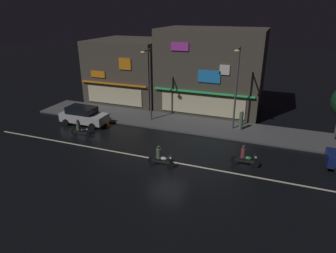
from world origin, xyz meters
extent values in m
plane|color=black|center=(0.00, 0.00, 0.00)|extent=(140.00, 140.00, 0.00)
cube|color=beige|center=(0.00, 0.00, 0.01)|extent=(30.45, 0.16, 0.01)
cube|color=#4C4C4F|center=(0.00, 7.23, 0.07)|extent=(32.05, 4.20, 0.14)
cube|color=#4C443A|center=(0.00, 12.65, 4.10)|extent=(10.22, 6.54, 8.20)
cube|color=#33E572|center=(0.00, 9.26, 2.60)|extent=(9.71, 0.24, 0.12)
cube|color=#D83FD8|center=(-2.32, 9.32, 6.71)|extent=(1.69, 0.08, 0.74)
cube|color=#268CF2|center=(0.56, 9.32, 4.15)|extent=(2.09, 0.08, 1.13)
cube|color=white|center=(1.94, 9.32, 4.86)|extent=(0.91, 0.08, 0.88)
cube|color=beige|center=(0.00, 9.32, 1.30)|extent=(8.18, 0.06, 1.80)
cube|color=#4C443A|center=(-9.62, 13.31, 3.38)|extent=(8.06, 7.86, 6.77)
cube|color=orange|center=(-9.62, 9.26, 2.60)|extent=(7.66, 0.24, 0.12)
cube|color=orange|center=(-11.43, 9.32, 3.49)|extent=(1.70, 0.08, 0.68)
cube|color=orange|center=(-8.12, 9.32, 4.77)|extent=(1.33, 0.08, 1.16)
cube|color=beige|center=(-9.62, 9.32, 1.30)|extent=(6.45, 0.06, 1.80)
cylinder|color=#47494C|center=(-4.30, 7.01, 3.44)|extent=(0.16, 0.16, 6.60)
cube|color=#47494C|center=(-4.30, 6.31, 6.64)|extent=(0.10, 1.40, 0.10)
ellipsoid|color=#F9E099|center=(-4.30, 5.61, 6.56)|extent=(0.44, 0.32, 0.20)
cylinder|color=#47494C|center=(3.34, 7.47, 3.65)|extent=(0.16, 0.16, 7.03)
cube|color=#47494C|center=(3.34, 6.77, 7.07)|extent=(0.10, 1.40, 0.10)
ellipsoid|color=#F9E099|center=(3.34, 6.07, 6.99)|extent=(0.44, 0.32, 0.20)
cylinder|color=#4C664C|center=(3.99, 7.45, 0.91)|extent=(0.35, 0.35, 1.54)
sphere|color=tan|center=(3.99, 7.45, 1.79)|extent=(0.22, 0.22, 0.22)
cube|color=silver|center=(-9.66, 3.96, 0.69)|extent=(4.30, 1.78, 0.76)
cube|color=black|center=(-9.87, 3.96, 1.37)|extent=(2.58, 1.57, 0.60)
cube|color=#F9F2CC|center=(-7.55, 4.57, 0.79)|extent=(0.08, 0.20, 0.12)
cube|color=#F9F2CC|center=(-7.55, 3.36, 0.79)|extent=(0.08, 0.20, 0.12)
cylinder|color=black|center=(-8.24, 4.85, 0.31)|extent=(0.62, 0.20, 0.62)
cylinder|color=black|center=(-8.24, 3.07, 0.31)|extent=(0.62, 0.20, 0.62)
cylinder|color=black|center=(-11.08, 4.85, 0.31)|extent=(0.62, 0.20, 0.62)
cylinder|color=black|center=(-11.08, 3.07, 0.31)|extent=(0.62, 0.20, 0.62)
cylinder|color=black|center=(10.98, 4.02, 0.31)|extent=(0.62, 0.20, 0.62)
cylinder|color=black|center=(-7.61, 1.42, 0.30)|extent=(0.60, 0.08, 0.60)
cylinder|color=black|center=(-8.91, 1.42, 0.30)|extent=(0.60, 0.10, 0.60)
cube|color=black|center=(-8.26, 1.42, 0.40)|extent=(1.30, 0.14, 0.20)
ellipsoid|color=black|center=(-8.06, 1.42, 0.62)|extent=(0.44, 0.26, 0.24)
cube|color=black|center=(-8.46, 1.42, 0.55)|extent=(0.56, 0.22, 0.10)
cylinder|color=slate|center=(-7.66, 1.42, 0.85)|extent=(0.03, 0.60, 0.03)
sphere|color=white|center=(-7.57, 1.42, 0.75)|extent=(0.14, 0.14, 0.14)
cylinder|color=#4C664C|center=(-8.41, 1.42, 0.95)|extent=(0.32, 0.32, 0.70)
sphere|color=#333338|center=(-8.41, 1.42, 1.41)|extent=(0.22, 0.22, 0.22)
cylinder|color=black|center=(5.79, 1.27, 0.30)|extent=(0.60, 0.08, 0.60)
cylinder|color=black|center=(4.49, 1.27, 0.30)|extent=(0.60, 0.10, 0.60)
cube|color=black|center=(5.14, 1.27, 0.40)|extent=(1.30, 0.14, 0.20)
ellipsoid|color=#268C3F|center=(5.34, 1.27, 0.62)|extent=(0.44, 0.26, 0.24)
cube|color=black|center=(4.94, 1.27, 0.55)|extent=(0.56, 0.22, 0.10)
cylinder|color=slate|center=(5.74, 1.27, 0.85)|extent=(0.03, 0.60, 0.03)
sphere|color=white|center=(5.83, 1.27, 0.75)|extent=(0.14, 0.14, 0.14)
cylinder|color=brown|center=(4.99, 1.27, 0.95)|extent=(0.32, 0.32, 0.70)
sphere|color=#333338|center=(4.99, 1.27, 1.41)|extent=(0.22, 0.22, 0.22)
cylinder|color=black|center=(0.50, -0.81, 0.30)|extent=(0.60, 0.08, 0.60)
cylinder|color=black|center=(-0.80, -0.81, 0.30)|extent=(0.60, 0.10, 0.60)
cube|color=black|center=(-0.15, -0.81, 0.40)|extent=(1.30, 0.14, 0.20)
ellipsoid|color=#B2B7BC|center=(0.05, -0.81, 0.62)|extent=(0.44, 0.26, 0.24)
cube|color=black|center=(-0.35, -0.81, 0.55)|extent=(0.56, 0.22, 0.10)
cylinder|color=slate|center=(0.45, -0.81, 0.85)|extent=(0.03, 0.60, 0.03)
sphere|color=white|center=(0.54, -0.81, 0.75)|extent=(0.14, 0.14, 0.14)
cylinder|color=#4C664C|center=(-0.30, -0.81, 0.95)|extent=(0.32, 0.32, 0.70)
sphere|color=#333338|center=(-0.30, -0.81, 1.41)|extent=(0.22, 0.22, 0.22)
cone|color=orange|center=(-7.22, 4.03, 0.28)|extent=(0.36, 0.36, 0.55)
camera|label=1|loc=(6.51, -17.07, 9.96)|focal=31.52mm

